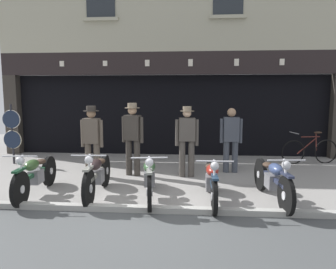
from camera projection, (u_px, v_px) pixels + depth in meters
The scene contains 14 objects.
ground at pixel (134, 243), 4.36m from camera, with size 22.92×22.00×0.18m.
shop_facade at pixel (173, 99), 11.99m from camera, with size 11.22×4.42×6.86m.
motorcycle_left at pixel (35, 174), 6.23m from camera, with size 0.62×2.00×0.91m.
motorcycle_center_left at pixel (97, 174), 6.20m from camera, with size 0.62×2.00×0.94m.
motorcycle_center at pixel (149, 176), 6.05m from camera, with size 0.62×2.06×0.93m.
motorcycle_center_right at pixel (211, 180), 5.86m from camera, with size 0.62×1.94×0.90m.
motorcycle_right at pixel (272, 179), 5.88m from camera, with size 0.62×2.06×0.92m.
salesman_left at pixel (92, 137), 7.69m from camera, with size 0.56×0.37×1.71m.
shopkeeper_center at pixel (133, 135), 7.74m from camera, with size 0.55×0.36×1.77m.
salesman_right at pixel (187, 138), 7.61m from camera, with size 0.56×0.33×1.70m.
assistant_far_right at pixel (231, 137), 8.05m from camera, with size 0.56×0.25×1.64m.
tyre_sign_pole at pixel (12, 130), 9.04m from camera, with size 0.53×0.06×1.71m.
advert_board_near at pixel (224, 103), 10.31m from camera, with size 0.67×0.03×1.02m.
leaning_bicycle at pixel (310, 151), 9.15m from camera, with size 1.68×0.54×0.94m.
Camera 1 is at (0.80, -5.07, 1.98)m, focal length 34.09 mm.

